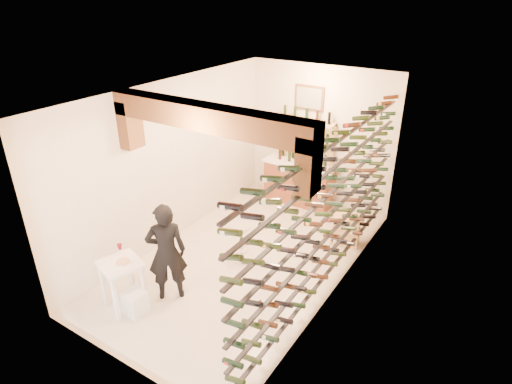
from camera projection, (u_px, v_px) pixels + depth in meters
ground at (248, 259)px, 8.19m from camera, size 6.00×6.00×0.00m
room_shell at (238, 152)px, 7.01m from camera, size 3.52×6.02×3.21m
wine_rack at (327, 208)px, 6.77m from camera, size 0.32×5.70×2.56m
back_counter at (299, 182)px, 10.11m from camera, size 1.70×0.62×1.29m
back_shelving at (305, 153)px, 10.01m from camera, size 1.40×0.31×2.73m
tasting_table at (121, 271)px, 6.70m from camera, size 0.74×0.74×1.03m
white_stool at (136, 303)px, 6.77m from camera, size 0.36×0.36×0.40m
person at (166, 252)px, 6.86m from camera, size 0.74×0.74×1.73m
chrome_barstool at (241, 240)px, 8.00m from camera, size 0.38×0.38×0.74m
crate_lower at (345, 236)px, 8.64m from camera, size 0.61×0.48×0.32m
crate_upper at (346, 223)px, 8.50m from camera, size 0.58×0.47×0.29m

